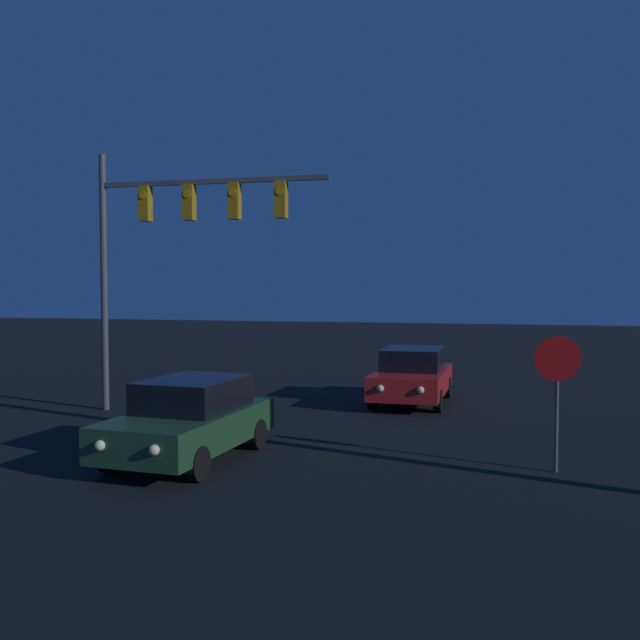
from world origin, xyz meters
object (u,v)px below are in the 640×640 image
at_px(car_near, 190,419).
at_px(car_far, 412,375).
at_px(traffic_signal_mast, 171,230).
at_px(stop_sign, 557,376).

xyz_separation_m(car_near, car_far, (3.37, 7.49, 0.00)).
xyz_separation_m(traffic_signal_mast, stop_sign, (9.20, -3.76, -3.02)).
bearing_deg(car_near, stop_sign, -169.48).
bearing_deg(car_near, traffic_signal_mast, -56.22).
relative_size(car_near, stop_sign, 1.75).
bearing_deg(car_far, traffic_signal_mast, 28.89).
distance_m(car_near, traffic_signal_mast, 6.47).
bearing_deg(traffic_signal_mast, car_far, 27.25).
bearing_deg(stop_sign, traffic_signal_mast, 157.76).
distance_m(car_far, stop_sign, 7.61).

